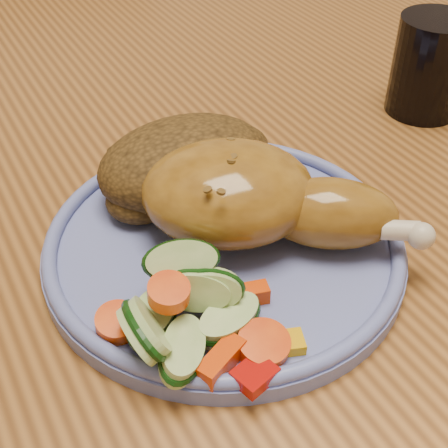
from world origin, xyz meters
The scene contains 8 objects.
dining_table centered at (0.00, 0.00, 0.67)m, with size 0.90×1.40×0.75m.
chair_far centered at (0.00, 0.63, 0.49)m, with size 0.42×0.42×0.91m.
plate centered at (-0.10, -0.10, 0.76)m, with size 0.24×0.24×0.01m, color #616CB4.
plate_rim centered at (-0.10, -0.10, 0.77)m, with size 0.24×0.24×0.01m, color #616CB4.
chicken_leg centered at (-0.08, -0.10, 0.79)m, with size 0.18×0.17×0.06m.
rice_pilaf centered at (-0.09, -0.03, 0.78)m, with size 0.14×0.09×0.06m.
vegetable_pile centered at (-0.15, -0.16, 0.78)m, with size 0.10×0.11×0.05m.
drinking_glass centered at (0.16, -0.01, 0.79)m, with size 0.07×0.07×0.09m, color black.
Camera 1 is at (-0.25, -0.37, 1.04)m, focal length 50.00 mm.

